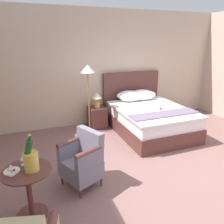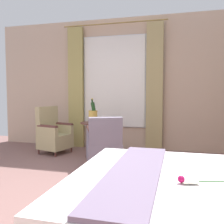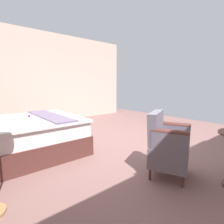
% 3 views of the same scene
% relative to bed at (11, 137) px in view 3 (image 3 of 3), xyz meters
% --- Properties ---
extents(ground_plane, '(7.89, 7.89, 0.00)m').
position_rel_bed_xyz_m(ground_plane, '(-0.59, -1.80, -0.38)').
color(ground_plane, '#7C5854').
extents(wall_far_side, '(0.12, 5.85, 2.99)m').
position_rel_bed_xyz_m(wall_far_side, '(2.67, -1.80, 1.11)').
color(wall_far_side, '#C6AE9F').
rests_on(wall_far_side, ground).
extents(bed, '(1.68, 2.19, 1.37)m').
position_rel_bed_xyz_m(bed, '(0.00, 0.00, 0.00)').
color(bed, '#562E29').
rests_on(bed, ground).
extents(armchair_by_window, '(0.69, 0.71, 0.90)m').
position_rel_bed_xyz_m(armchair_by_window, '(-2.06, -1.54, 0.05)').
color(armchair_by_window, '#562E29').
rests_on(armchair_by_window, ground).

